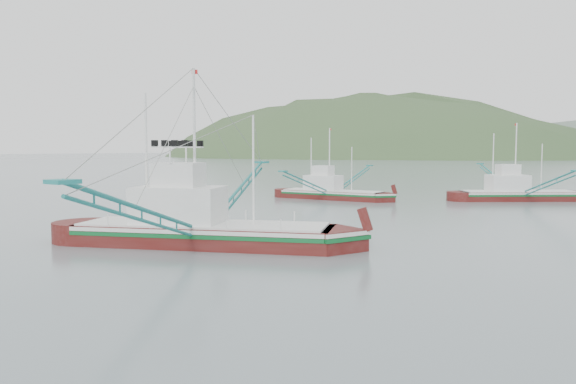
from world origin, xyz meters
The scene contains 5 objects.
ground centered at (0.00, 0.00, 0.00)m, with size 1200.00×1200.00×0.00m, color slate.
main_boat centered at (-2.08, -0.95, 2.57)m, with size 17.48×29.47×12.54m.
bg_boat_left centered at (-12.68, 33.15, 1.33)m, with size 13.42×23.86×9.67m.
bg_boat_far centered at (7.08, 44.74, 2.19)m, with size 19.28×22.31×10.24m.
headland_left centered at (-180.00, 360.00, 0.00)m, with size 448.00×308.00×210.00m, color #344E28.
Camera 1 is at (23.96, -27.60, 6.42)m, focal length 35.00 mm.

